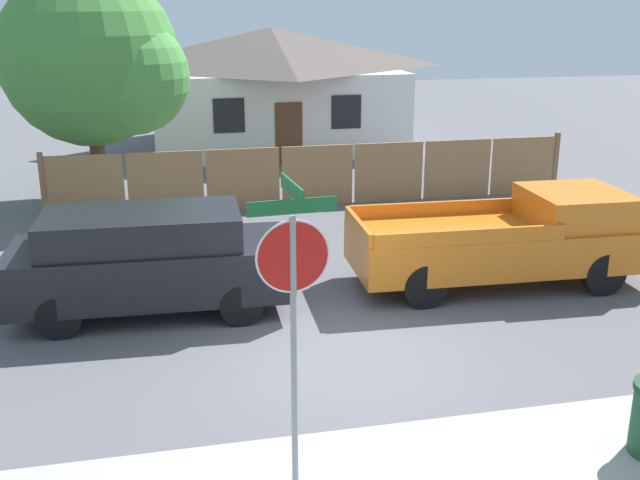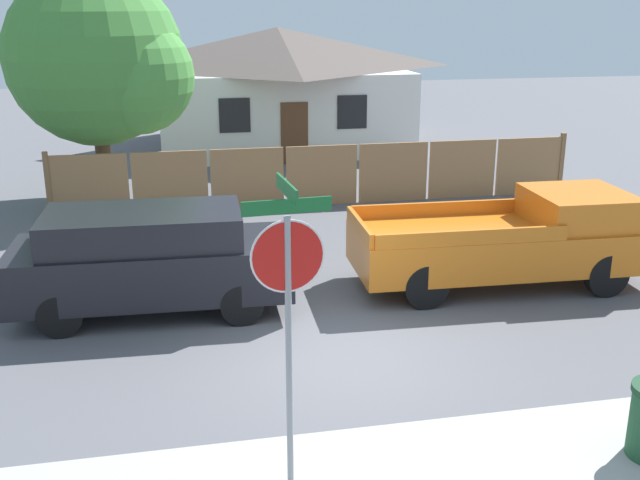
{
  "view_description": "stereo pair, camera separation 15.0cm",
  "coord_description": "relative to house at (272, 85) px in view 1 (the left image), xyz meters",
  "views": [
    {
      "loc": [
        -2.51,
        -9.89,
        5.06
      ],
      "look_at": [
        -0.17,
        0.76,
        1.6
      ],
      "focal_mm": 42.0,
      "sensor_mm": 36.0,
      "label": 1
    },
    {
      "loc": [
        -2.36,
        -9.92,
        5.06
      ],
      "look_at": [
        -0.17,
        0.76,
        1.6
      ],
      "focal_mm": 42.0,
      "sensor_mm": 36.0,
      "label": 2
    }
  ],
  "objects": [
    {
      "name": "stop_sign",
      "position": [
        -2.98,
        -20.53,
        0.13
      ],
      "size": [
        0.91,
        0.82,
        3.41
      ],
      "rotation": [
        0.0,
        0.0,
        0.08
      ],
      "color": "gray",
      "rests_on": "ground"
    },
    {
      "name": "wooden_fence",
      "position": [
        -0.21,
        -8.88,
        -1.41
      ],
      "size": [
        13.69,
        0.12,
        1.67
      ],
      "color": "#997047",
      "rests_on": "ground"
    },
    {
      "name": "house",
      "position": [
        0.0,
        0.0,
        0.0
      ],
      "size": [
        9.29,
        7.44,
        4.25
      ],
      "color": "white",
      "rests_on": "ground"
    },
    {
      "name": "orange_pickup",
      "position": [
        2.09,
        -15.28,
        -1.33
      ],
      "size": [
        5.5,
        2.18,
        1.73
      ],
      "rotation": [
        0.0,
        0.0,
        -0.04
      ],
      "color": "orange",
      "rests_on": "ground"
    },
    {
      "name": "red_suv",
      "position": [
        -4.49,
        -15.27,
        -1.23
      ],
      "size": [
        4.68,
        2.03,
        1.78
      ],
      "rotation": [
        0.0,
        0.0,
        -0.04
      ],
      "color": "black",
      "rests_on": "ground"
    },
    {
      "name": "ground_plane",
      "position": [
        -1.73,
        -17.61,
        -2.2
      ],
      "size": [
        80.0,
        80.0,
        0.0
      ],
      "primitive_type": "plane",
      "color": "#56565B"
    },
    {
      "name": "oak_tree",
      "position": [
        -5.56,
        -7.46,
        1.46
      ],
      "size": [
        4.7,
        4.48,
        6.0
      ],
      "color": "brown",
      "rests_on": "ground"
    }
  ]
}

